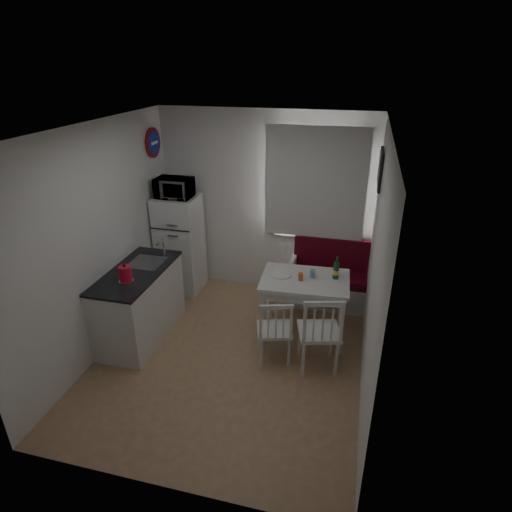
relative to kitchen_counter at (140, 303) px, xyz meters
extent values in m
cube|color=#9D7A53|center=(1.20, -0.16, -0.46)|extent=(3.00, 3.50, 0.02)
cube|color=white|center=(1.20, -0.16, 2.14)|extent=(3.00, 3.50, 0.02)
cube|color=white|center=(1.20, 1.59, 0.84)|extent=(3.00, 0.02, 2.60)
cube|color=white|center=(1.20, -1.91, 0.84)|extent=(3.00, 0.02, 2.60)
cube|color=white|center=(-0.30, -0.16, 0.84)|extent=(0.02, 3.50, 2.60)
cube|color=white|center=(2.70, -0.16, 0.84)|extent=(0.02, 3.50, 2.60)
cube|color=silver|center=(1.90, 1.56, 1.17)|extent=(1.22, 0.06, 1.47)
cube|color=white|center=(1.90, 1.49, 1.22)|extent=(1.35, 0.02, 1.50)
cube|color=silver|center=(0.00, -0.01, -0.03)|extent=(0.60, 1.30, 0.86)
cube|color=black|center=(0.00, -0.01, 0.43)|extent=(0.62, 1.32, 0.03)
cube|color=#99999E|center=(0.02, 0.24, 0.39)|extent=(0.40, 0.40, 0.10)
cylinder|color=silver|center=(0.18, 0.42, 0.57)|extent=(0.02, 0.02, 0.26)
cylinder|color=navy|center=(-0.27, 1.29, 1.69)|extent=(0.03, 0.40, 0.40)
cube|color=black|center=(2.67, 0.94, 1.59)|extent=(0.04, 0.52, 0.42)
cube|color=silver|center=(2.28, 1.32, -0.28)|extent=(1.30, 0.50, 0.36)
cube|color=#58081A|center=(2.28, 1.32, -0.04)|extent=(1.24, 0.46, 0.12)
cube|color=#58081A|center=(2.28, 1.51, 0.25)|extent=(1.24, 0.10, 0.46)
cube|color=silver|center=(1.95, 0.50, 0.31)|extent=(1.08, 0.79, 0.04)
cube|color=silver|center=(1.95, 0.50, 0.23)|extent=(0.97, 0.68, 0.13)
cylinder|color=silver|center=(1.95, 0.50, -0.08)|extent=(0.06, 0.06, 0.74)
cube|color=silver|center=(1.70, -0.07, -0.06)|extent=(0.47, 0.46, 0.04)
cube|color=silver|center=(1.70, -0.23, 0.16)|extent=(0.36, 0.14, 0.40)
cube|color=silver|center=(2.20, -0.07, 0.00)|extent=(0.54, 0.53, 0.04)
cube|color=silver|center=(2.20, -0.26, 0.26)|extent=(0.42, 0.15, 0.47)
cube|color=white|center=(0.02, 1.24, 0.27)|extent=(0.58, 0.58, 1.44)
imported|color=white|center=(0.02, 1.19, 1.12)|extent=(0.49, 0.33, 0.27)
cylinder|color=red|center=(0.05, -0.29, 0.56)|extent=(0.17, 0.17, 0.22)
cylinder|color=#D06322|center=(1.90, 0.45, 0.38)|extent=(0.06, 0.06, 0.10)
cylinder|color=#73A4C4|center=(2.03, 0.55, 0.38)|extent=(0.06, 0.06, 0.11)
cylinder|color=white|center=(1.65, 0.52, 0.34)|extent=(0.26, 0.26, 0.02)
camera|label=1|loc=(2.48, -4.02, 2.75)|focal=30.00mm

